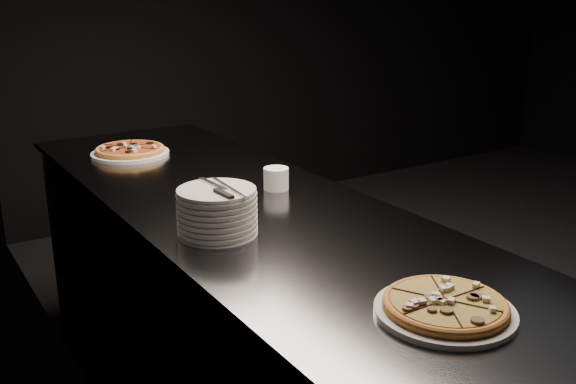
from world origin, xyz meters
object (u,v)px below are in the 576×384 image
counter (248,334)px  cutlery (222,189)px  pizza_mushroom (445,307)px  ramekin (276,178)px  plate_stack (217,211)px  pizza_tomato (130,151)px

counter → cutlery: cutlery is taller
pizza_mushroom → ramekin: (0.16, 0.92, 0.02)m
counter → plate_stack: bearing=-135.4°
pizza_mushroom → ramekin: bearing=79.8°
counter → plate_stack: plate_stack is taller
pizza_mushroom → ramekin: ramekin is taller
cutlery → counter: bearing=45.6°
counter → ramekin: 0.53m
cutlery → ramekin: 0.45m
pizza_mushroom → plate_stack: (-0.18, 0.66, 0.05)m
counter → pizza_tomato: size_ratio=7.96×
pizza_tomato → cutlery: 0.99m
counter → pizza_tomato: pizza_tomato is taller
cutlery → ramekin: bearing=36.6°
pizza_tomato → ramekin: ramekin is taller
pizza_tomato → cutlery: bearing=-95.1°
plate_stack → ramekin: bearing=36.9°
pizza_mushroom → pizza_tomato: pizza_tomato is taller
pizza_mushroom → plate_stack: size_ratio=1.35×
pizza_tomato → ramekin: bearing=-70.4°
pizza_mushroom → ramekin: 0.93m
counter → pizza_mushroom: size_ratio=8.48×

